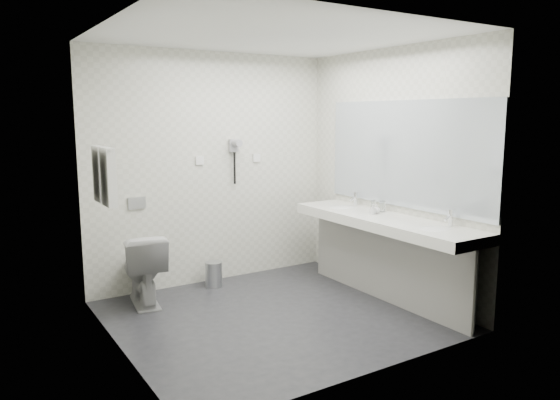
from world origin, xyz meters
TOP-DOWN VIEW (x-y plane):
  - floor at (0.00, 0.00)m, footprint 2.80×2.80m
  - ceiling at (0.00, 0.00)m, footprint 2.80×2.80m
  - wall_back at (0.00, 1.30)m, footprint 2.80×0.00m
  - wall_front at (0.00, -1.30)m, footprint 2.80×0.00m
  - wall_left at (-1.40, 0.00)m, footprint 0.00×2.60m
  - wall_right at (1.40, 0.00)m, footprint 0.00×2.60m
  - vanity_counter at (1.12, -0.20)m, footprint 0.55×2.20m
  - vanity_panel at (1.15, -0.20)m, footprint 0.03×2.15m
  - vanity_post_near at (1.18, -1.24)m, footprint 0.06×0.06m
  - vanity_post_far at (1.18, 0.84)m, footprint 0.06×0.06m
  - mirror at (1.39, -0.20)m, footprint 0.02×2.20m
  - basin_near at (1.12, -0.85)m, footprint 0.40×0.31m
  - basin_far at (1.12, 0.45)m, footprint 0.40×0.31m
  - faucet_near at (1.32, -0.85)m, footprint 0.04×0.04m
  - faucet_far at (1.32, 0.45)m, footprint 0.04×0.04m
  - soap_bottle_a at (1.12, -0.05)m, footprint 0.05×0.05m
  - soap_bottle_b at (1.18, -0.04)m, footprint 0.10×0.10m
  - glass_left at (1.30, 0.00)m, footprint 0.08×0.08m
  - glass_right at (1.31, 0.16)m, footprint 0.06×0.06m
  - toilet at (-0.91, 0.98)m, footprint 0.49×0.75m
  - flush_plate at (-0.85, 1.29)m, footprint 0.18×0.02m
  - pedal_bin at (-0.11, 1.08)m, footprint 0.20×0.20m
  - bin_lid at (-0.11, 1.08)m, footprint 0.18×0.18m
  - towel_rail at (-1.35, 0.55)m, footprint 0.02×0.62m
  - towel_near at (-1.34, 0.41)m, footprint 0.07×0.24m
  - towel_far at (-1.34, 0.69)m, footprint 0.07×0.24m
  - dryer_cradle at (0.25, 1.27)m, footprint 0.10×0.04m
  - dryer_barrel at (0.25, 1.20)m, footprint 0.08×0.14m
  - dryer_cord at (0.25, 1.26)m, footprint 0.02×0.02m
  - switch_plate_a at (-0.15, 1.29)m, footprint 0.09×0.02m
  - switch_plate_b at (0.55, 1.29)m, footprint 0.09×0.02m

SIDE VIEW (x-z plane):
  - floor at x=0.00m, z-range 0.00..0.00m
  - pedal_bin at x=-0.11m, z-range 0.00..0.26m
  - bin_lid at x=-0.11m, z-range 0.26..0.27m
  - toilet at x=-0.91m, z-range 0.00..0.71m
  - vanity_panel at x=1.15m, z-range 0.00..0.75m
  - vanity_post_near at x=1.18m, z-range 0.00..0.75m
  - vanity_post_far at x=1.18m, z-range 0.00..0.75m
  - vanity_counter at x=1.12m, z-range 0.75..0.85m
  - basin_near at x=1.12m, z-range 0.81..0.86m
  - basin_far at x=1.12m, z-range 0.81..0.86m
  - soap_bottle_b at x=1.18m, z-range 0.85..0.94m
  - glass_right at x=1.31m, z-range 0.85..0.95m
  - soap_bottle_a at x=1.12m, z-range 0.85..0.95m
  - glass_left at x=1.30m, z-range 0.85..0.96m
  - faucet_near at x=1.32m, z-range 0.85..1.00m
  - faucet_far at x=1.32m, z-range 0.85..1.00m
  - flush_plate at x=-0.85m, z-range 0.89..1.01m
  - wall_back at x=0.00m, z-range -0.15..2.65m
  - wall_front at x=0.00m, z-range -0.15..2.65m
  - wall_left at x=-1.40m, z-range -0.05..2.55m
  - wall_right at x=1.40m, z-range -0.05..2.55m
  - dryer_cord at x=0.25m, z-range 1.07..1.43m
  - towel_near at x=-1.34m, z-range 1.09..1.57m
  - towel_far at x=-1.34m, z-range 1.09..1.57m
  - switch_plate_a at x=-0.15m, z-range 1.31..1.40m
  - switch_plate_b at x=0.55m, z-range 1.31..1.40m
  - mirror at x=1.39m, z-range 0.92..1.98m
  - dryer_cradle at x=0.25m, z-range 1.43..1.57m
  - dryer_barrel at x=0.25m, z-range 1.49..1.57m
  - towel_rail at x=-1.35m, z-range 1.54..1.56m
  - ceiling at x=0.00m, z-range 2.50..2.50m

